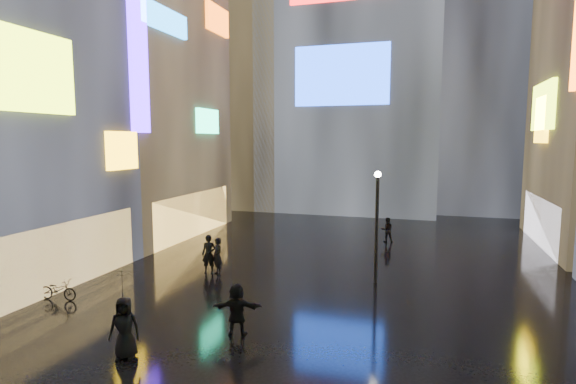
% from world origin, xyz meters
% --- Properties ---
extents(ground, '(140.00, 140.00, 0.00)m').
position_xyz_m(ground, '(0.00, 20.00, 0.00)').
color(ground, black).
rests_on(ground, ground).
extents(building_left_far, '(10.28, 12.00, 22.00)m').
position_xyz_m(building_left_far, '(-15.98, 26.00, 10.98)').
color(building_left_far, black).
rests_on(building_left_far, ground).
extents(tower_flank_right, '(12.00, 12.00, 34.00)m').
position_xyz_m(tower_flank_right, '(9.00, 46.00, 17.00)').
color(tower_flank_right, black).
rests_on(tower_flank_right, ground).
extents(tower_flank_left, '(10.00, 10.00, 26.00)m').
position_xyz_m(tower_flank_left, '(-14.00, 42.00, 13.00)').
color(tower_flank_left, black).
rests_on(tower_flank_left, ground).
extents(lamp_far, '(0.30, 0.30, 5.20)m').
position_xyz_m(lamp_far, '(1.99, 19.40, 2.94)').
color(lamp_far, black).
rests_on(lamp_far, ground).
extents(pedestrian_4, '(1.07, 0.86, 1.90)m').
position_xyz_m(pedestrian_4, '(-4.50, 9.78, 0.95)').
color(pedestrian_4, black).
rests_on(pedestrian_4, ground).
extents(pedestrian_5, '(1.75, 0.96, 1.80)m').
position_xyz_m(pedestrian_5, '(-1.88, 12.23, 0.90)').
color(pedestrian_5, black).
rests_on(pedestrian_5, ground).
extents(pedestrian_6, '(0.77, 0.58, 1.92)m').
position_xyz_m(pedestrian_6, '(-6.11, 18.46, 0.96)').
color(pedestrian_6, black).
rests_on(pedestrian_6, ground).
extents(pedestrian_7, '(0.91, 0.78, 1.61)m').
position_xyz_m(pedestrian_7, '(1.78, 28.06, 0.80)').
color(pedestrian_7, black).
rests_on(pedestrian_7, ground).
extents(umbrella_2, '(1.12, 1.13, 0.87)m').
position_xyz_m(umbrella_2, '(-4.50, 9.78, 2.33)').
color(umbrella_2, black).
rests_on(umbrella_2, pedestrian_4).
extents(bicycle, '(1.71, 0.74, 0.87)m').
position_xyz_m(bicycle, '(-10.33, 13.17, 0.44)').
color(bicycle, black).
rests_on(bicycle, ground).
extents(pedestrian_8, '(0.79, 0.76, 1.83)m').
position_xyz_m(pedestrian_8, '(-5.59, 18.37, 0.91)').
color(pedestrian_8, black).
rests_on(pedestrian_8, ground).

